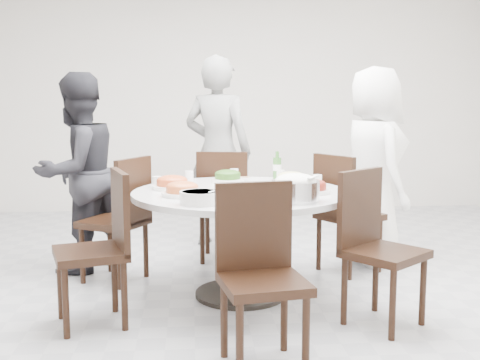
{
  "coord_description": "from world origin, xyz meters",
  "views": [
    {
      "loc": [
        -0.68,
        -4.37,
        1.4
      ],
      "look_at": [
        -0.34,
        -0.23,
        0.82
      ],
      "focal_mm": 45.0,
      "sensor_mm": 36.0,
      "label": 1
    }
  ],
  "objects": [
    {
      "name": "rice_bowl",
      "position": [
        -0.03,
        -0.71,
        0.81
      ],
      "size": [
        0.3,
        0.3,
        0.13
      ],
      "primitive_type": "cylinder",
      "color": "silver",
      "rests_on": "dining_table"
    },
    {
      "name": "dining_table",
      "position": [
        -0.34,
        -0.28,
        0.38
      ],
      "size": [
        1.5,
        1.5,
        0.75
      ],
      "primitive_type": "cylinder",
      "color": "silver",
      "rests_on": "floor"
    },
    {
      "name": "wall_front",
      "position": [
        0.0,
        -3.0,
        1.4
      ],
      "size": [
        6.0,
        0.01,
        2.8
      ],
      "primitive_type": "cube",
      "color": "silver",
      "rests_on": "ground"
    },
    {
      "name": "diner_left",
      "position": [
        -1.58,
        0.46,
        0.79
      ],
      "size": [
        0.95,
        0.98,
        1.59
      ],
      "primitive_type": "imported",
      "rotation": [
        0.0,
        0.0,
        4.03
      ],
      "color": "black",
      "rests_on": "floor"
    },
    {
      "name": "tea_cups",
      "position": [
        -0.37,
        0.35,
        0.79
      ],
      "size": [
        0.07,
        0.07,
        0.08
      ],
      "primitive_type": "cylinder",
      "color": "white",
      "rests_on": "dining_table"
    },
    {
      "name": "diner_middle",
      "position": [
        -0.43,
        1.18,
        0.88
      ],
      "size": [
        0.76,
        0.65,
        1.77
      ],
      "primitive_type": "imported",
      "rotation": [
        0.0,
        0.0,
        2.72
      ],
      "color": "black",
      "rests_on": "floor"
    },
    {
      "name": "chair_sw",
      "position": [
        -1.3,
        -0.75,
        0.47
      ],
      "size": [
        0.52,
        0.52,
        0.95
      ],
      "primitive_type": "cube",
      "rotation": [
        0.0,
        0.0,
        5.01
      ],
      "color": "black",
      "rests_on": "floor"
    },
    {
      "name": "dish_greens",
      "position": [
        -0.4,
        0.16,
        0.78
      ],
      "size": [
        0.25,
        0.25,
        0.06
      ],
      "primitive_type": "cylinder",
      "color": "white",
      "rests_on": "dining_table"
    },
    {
      "name": "floor",
      "position": [
        0.0,
        0.0,
        0.0
      ],
      "size": [
        6.0,
        6.0,
        0.01
      ],
      "primitive_type": "cube",
      "color": "#ADADB1",
      "rests_on": "ground"
    },
    {
      "name": "chopsticks",
      "position": [
        -0.31,
        0.38,
        0.76
      ],
      "size": [
        0.24,
        0.04,
        0.01
      ],
      "primitive_type": null,
      "color": "tan",
      "rests_on": "dining_table"
    },
    {
      "name": "wall_back",
      "position": [
        0.0,
        3.0,
        1.4
      ],
      "size": [
        6.0,
        0.01,
        2.8
      ],
      "primitive_type": "cube",
      "color": "silver",
      "rests_on": "ground"
    },
    {
      "name": "diner_right",
      "position": [
        0.84,
        0.5,
        0.82
      ],
      "size": [
        0.65,
        0.88,
        1.64
      ],
      "primitive_type": "imported",
      "rotation": [
        0.0,
        0.0,
        1.74
      ],
      "color": "white",
      "rests_on": "floor"
    },
    {
      "name": "chair_nw",
      "position": [
        -1.27,
        0.16,
        0.47
      ],
      "size": [
        0.57,
        0.57,
        0.95
      ],
      "primitive_type": "cube",
      "rotation": [
        0.0,
        0.0,
        4.2
      ],
      "color": "black",
      "rests_on": "floor"
    },
    {
      "name": "beverage_bottle",
      "position": [
        -0.01,
        0.25,
        0.86
      ],
      "size": [
        0.06,
        0.06,
        0.22
      ],
      "primitive_type": "cylinder",
      "color": "#36702C",
      "rests_on": "dining_table"
    },
    {
      "name": "chair_n",
      "position": [
        -0.4,
        0.69,
        0.47
      ],
      "size": [
        0.48,
        0.48,
        0.95
      ],
      "primitive_type": "cube",
      "rotation": [
        0.0,
        0.0,
        2.98
      ],
      "color": "black",
      "rests_on": "floor"
    },
    {
      "name": "soup_bowl",
      "position": [
        -0.62,
        -0.75,
        0.79
      ],
      "size": [
        0.25,
        0.25,
        0.08
      ],
      "primitive_type": "cylinder",
      "color": "white",
      "rests_on": "dining_table"
    },
    {
      "name": "chair_s",
      "position": [
        -0.31,
        -1.42,
        0.47
      ],
      "size": [
        0.48,
        0.48,
        0.95
      ],
      "primitive_type": "cube",
      "rotation": [
        0.0,
        0.0,
        6.45
      ],
      "color": "black",
      "rests_on": "floor"
    },
    {
      "name": "chair_ne",
      "position": [
        0.58,
        0.25,
        0.47
      ],
      "size": [
        0.58,
        0.58,
        0.95
      ],
      "primitive_type": "cube",
      "rotation": [
        0.0,
        0.0,
        2.13
      ],
      "color": "black",
      "rests_on": "floor"
    },
    {
      "name": "chair_se",
      "position": [
        0.49,
        -0.9,
        0.47
      ],
      "size": [
        0.59,
        0.59,
        0.95
      ],
      "primitive_type": "cube",
      "rotation": [
        0.0,
        0.0,
        6.97
      ],
      "color": "black",
      "rests_on": "floor"
    },
    {
      "name": "dish_orange",
      "position": [
        -0.81,
        -0.15,
        0.79
      ],
      "size": [
        0.28,
        0.28,
        0.08
      ],
      "primitive_type": "cylinder",
      "color": "white",
      "rests_on": "dining_table"
    },
    {
      "name": "dish_tofu",
      "position": [
        -0.74,
        -0.46,
        0.79
      ],
      "size": [
        0.27,
        0.27,
        0.07
      ],
      "primitive_type": "cylinder",
      "color": "white",
      "rests_on": "dining_table"
    },
    {
      "name": "dish_pale",
      "position": [
        0.06,
        -0.01,
        0.78
      ],
      "size": [
        0.26,
        0.26,
        0.07
      ],
      "primitive_type": "cylinder",
      "color": "white",
      "rests_on": "dining_table"
    },
    {
      "name": "dish_redbrown",
      "position": [
        0.13,
        -0.42,
        0.78
      ],
      "size": [
        0.26,
        0.26,
        0.07
      ],
      "primitive_type": "cylinder",
      "color": "white",
      "rests_on": "dining_table"
    }
  ]
}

